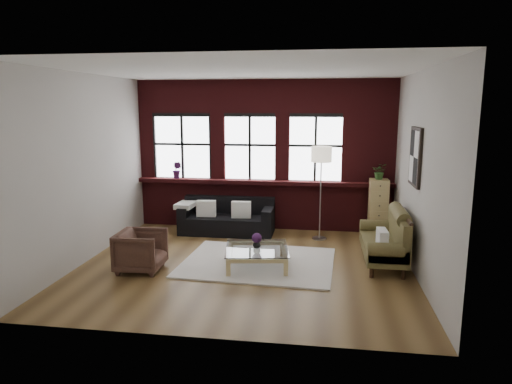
# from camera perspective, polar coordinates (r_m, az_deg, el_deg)

# --- Properties ---
(floor) EXTENTS (5.50, 5.50, 0.00)m
(floor) POSITION_cam_1_polar(r_m,az_deg,el_deg) (7.81, -1.38, -9.11)
(floor) COLOR brown
(floor) RESTS_ON ground
(ceiling) EXTENTS (5.50, 5.50, 0.00)m
(ceiling) POSITION_cam_1_polar(r_m,az_deg,el_deg) (7.37, -1.49, 14.99)
(ceiling) COLOR white
(ceiling) RESTS_ON ground
(wall_back) EXTENTS (5.50, 0.00, 5.50)m
(wall_back) POSITION_cam_1_polar(r_m,az_deg,el_deg) (9.88, 1.01, 4.61)
(wall_back) COLOR #B0ABA4
(wall_back) RESTS_ON ground
(wall_front) EXTENTS (5.50, 0.00, 5.50)m
(wall_front) POSITION_cam_1_polar(r_m,az_deg,el_deg) (5.02, -6.23, -1.43)
(wall_front) COLOR #B0ABA4
(wall_front) RESTS_ON ground
(wall_left) EXTENTS (0.00, 5.00, 5.00)m
(wall_left) POSITION_cam_1_polar(r_m,az_deg,el_deg) (8.34, -20.43, 2.80)
(wall_left) COLOR #B0ABA4
(wall_left) RESTS_ON ground
(wall_right) EXTENTS (0.00, 5.00, 5.00)m
(wall_right) POSITION_cam_1_polar(r_m,az_deg,el_deg) (7.48, 19.84, 2.00)
(wall_right) COLOR #B0ABA4
(wall_right) RESTS_ON ground
(brick_backwall) EXTENTS (5.50, 0.12, 3.20)m
(brick_backwall) POSITION_cam_1_polar(r_m,az_deg,el_deg) (9.82, 0.97, 4.57)
(brick_backwall) COLOR #491114
(brick_backwall) RESTS_ON floor
(sill_ledge) EXTENTS (5.50, 0.30, 0.08)m
(sill_ledge) POSITION_cam_1_polar(r_m,az_deg,el_deg) (9.81, 0.89, 1.26)
(sill_ledge) COLOR #491114
(sill_ledge) RESTS_ON brick_backwall
(window_left) EXTENTS (1.38, 0.10, 1.50)m
(window_left) POSITION_cam_1_polar(r_m,az_deg,el_deg) (10.20, -9.15, 5.51)
(window_left) COLOR black
(window_left) RESTS_ON brick_backwall
(window_mid) EXTENTS (1.38, 0.10, 1.50)m
(window_mid) POSITION_cam_1_polar(r_m,az_deg,el_deg) (9.86, -0.76, 5.47)
(window_mid) COLOR black
(window_mid) RESTS_ON brick_backwall
(window_right) EXTENTS (1.38, 0.10, 1.50)m
(window_right) POSITION_cam_1_polar(r_m,az_deg,el_deg) (9.74, 7.44, 5.32)
(window_right) COLOR black
(window_right) RESTS_ON brick_backwall
(wall_poster) EXTENTS (0.05, 0.74, 0.94)m
(wall_poster) POSITION_cam_1_polar(r_m,az_deg,el_deg) (7.73, 19.31, 4.17)
(wall_poster) COLOR black
(wall_poster) RESTS_ON wall_right
(shag_rug) EXTENTS (2.64, 2.13, 0.03)m
(shag_rug) POSITION_cam_1_polar(r_m,az_deg,el_deg) (7.91, 0.26, -8.76)
(shag_rug) COLOR beige
(shag_rug) RESTS_ON floor
(dark_sofa) EXTENTS (1.95, 0.79, 0.71)m
(dark_sofa) POSITION_cam_1_polar(r_m,az_deg,el_deg) (9.63, -3.66, -3.11)
(dark_sofa) COLOR black
(dark_sofa) RESTS_ON floor
(pillow_a) EXTENTS (0.41, 0.17, 0.34)m
(pillow_a) POSITION_cam_1_polar(r_m,az_deg,el_deg) (9.58, -6.24, -2.06)
(pillow_a) COLOR white
(pillow_a) RESTS_ON dark_sofa
(pillow_b) EXTENTS (0.41, 0.17, 0.34)m
(pillow_b) POSITION_cam_1_polar(r_m,az_deg,el_deg) (9.43, -1.86, -2.22)
(pillow_b) COLOR white
(pillow_b) RESTS_ON dark_sofa
(vintage_settee) EXTENTS (0.74, 1.66, 0.89)m
(vintage_settee) POSITION_cam_1_polar(r_m,az_deg,el_deg) (8.06, 15.57, -5.59)
(vintage_settee) COLOR brown
(vintage_settee) RESTS_ON floor
(pillow_settee) EXTENTS (0.15, 0.39, 0.34)m
(pillow_settee) POSITION_cam_1_polar(r_m,az_deg,el_deg) (7.53, 15.48, -5.81)
(pillow_settee) COLOR white
(pillow_settee) RESTS_ON vintage_settee
(armchair) EXTENTS (0.76, 0.74, 0.66)m
(armchair) POSITION_cam_1_polar(r_m,az_deg,el_deg) (7.70, -14.19, -7.14)
(armchair) COLOR #412920
(armchair) RESTS_ON floor
(coffee_table) EXTENTS (1.17, 1.17, 0.35)m
(coffee_table) POSITION_cam_1_polar(r_m,az_deg,el_deg) (7.67, 0.10, -8.22)
(coffee_table) COLOR tan
(coffee_table) RESTS_ON shag_rug
(vase) EXTENTS (0.15, 0.15, 0.14)m
(vase) POSITION_cam_1_polar(r_m,az_deg,el_deg) (7.59, 0.10, -6.51)
(vase) COLOR #B2B2B2
(vase) RESTS_ON coffee_table
(flowers) EXTENTS (0.17, 0.17, 0.17)m
(flowers) POSITION_cam_1_polar(r_m,az_deg,el_deg) (7.56, 0.10, -5.77)
(flowers) COLOR #441B4F
(flowers) RESTS_ON vase
(drawer_chest) EXTENTS (0.37, 0.37, 1.20)m
(drawer_chest) POSITION_cam_1_polar(r_m,az_deg,el_deg) (9.60, 15.00, -2.00)
(drawer_chest) COLOR tan
(drawer_chest) RESTS_ON floor
(potted_plant_top) EXTENTS (0.33, 0.29, 0.33)m
(potted_plant_top) POSITION_cam_1_polar(r_m,az_deg,el_deg) (9.47, 15.22, 2.50)
(potted_plant_top) COLOR #2D5923
(potted_plant_top) RESTS_ON drawer_chest
(floor_lamp) EXTENTS (0.40, 0.40, 2.02)m
(floor_lamp) POSITION_cam_1_polar(r_m,az_deg,el_deg) (9.13, 8.07, 0.26)
(floor_lamp) COLOR #A5A5A8
(floor_lamp) RESTS_ON floor
(sill_plant) EXTENTS (0.25, 0.22, 0.38)m
(sill_plant) POSITION_cam_1_polar(r_m,az_deg,el_deg) (10.16, -9.84, 2.74)
(sill_plant) COLOR #441B4F
(sill_plant) RESTS_ON sill_ledge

